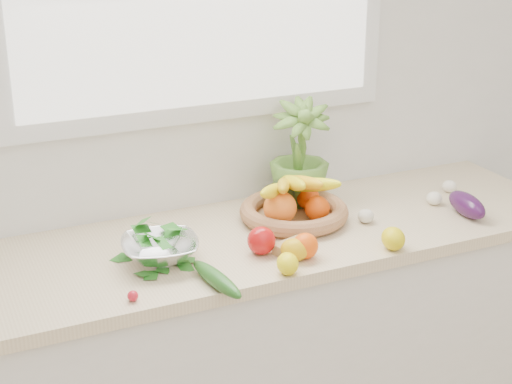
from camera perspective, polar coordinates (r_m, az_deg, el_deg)
name	(u,v)px	position (r m, az deg, el deg)	size (l,w,h in m)	color
back_wall	(200,74)	(2.54, -4.08, 8.52)	(4.50, 0.02, 2.70)	white
counter_cabinet	(240,367)	(2.65, -1.19, -12.63)	(2.20, 0.58, 0.86)	silver
countertop	(239,244)	(2.43, -1.27, -3.77)	(2.24, 0.62, 0.04)	beige
orange_loose	(305,246)	(2.28, 3.60, -3.93)	(0.08, 0.08, 0.08)	#FF5208
lemon_a	(393,239)	(2.37, 9.95, -3.35)	(0.07, 0.09, 0.07)	yellow
lemon_b	(288,264)	(2.19, 2.32, -5.23)	(0.06, 0.08, 0.06)	yellow
lemon_c	(295,250)	(2.27, 2.82, -4.22)	(0.07, 0.08, 0.07)	#DCA30B
apple	(261,241)	(2.30, 0.40, -3.55)	(0.08, 0.08, 0.08)	#B20E0F
ginger	(290,247)	(2.32, 2.46, -3.99)	(0.10, 0.04, 0.03)	tan
garlic_a	(434,198)	(2.73, 12.84, -0.45)	(0.05, 0.05, 0.05)	white
garlic_b	(449,186)	(2.86, 13.89, 0.41)	(0.05, 0.05, 0.04)	white
garlic_c	(366,216)	(2.54, 7.99, -1.75)	(0.05, 0.05, 0.04)	beige
eggplant	(467,205)	(2.66, 15.08, -0.90)	(0.07, 0.19, 0.07)	#33103B
cucumber	(216,279)	(2.13, -2.90, -6.34)	(0.05, 0.25, 0.05)	#245B1A
radish	(133,296)	(2.08, -8.95, -7.48)	(0.03, 0.03, 0.03)	red
potted_herb	(300,153)	(2.62, 3.19, 2.86)	(0.20, 0.20, 0.36)	#598731
fruit_basket	(293,205)	(2.53, 2.72, -0.99)	(0.41, 0.41, 0.18)	#AA7E4B
colander_with_spinach	(160,244)	(2.26, -7.01, -3.77)	(0.26, 0.26, 0.12)	white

